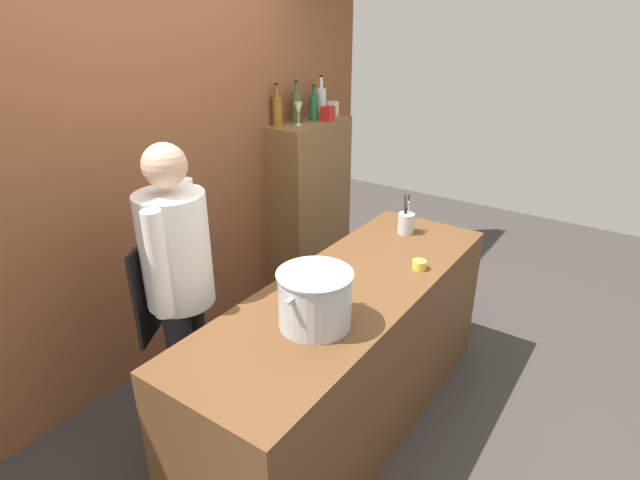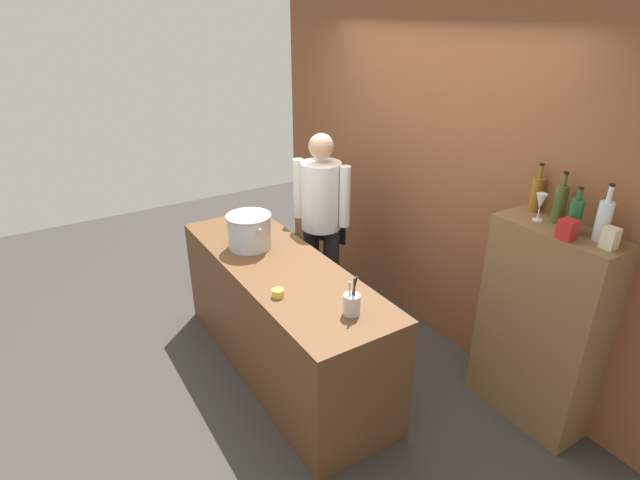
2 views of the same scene
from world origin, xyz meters
TOP-DOWN VIEW (x-y plane):
  - ground_plane at (0.00, 0.00)m, footprint 8.00×8.00m
  - brick_back_panel at (0.00, 1.40)m, footprint 4.40×0.10m
  - prep_counter at (0.00, 0.00)m, footprint 2.15×0.70m
  - bar_cabinet at (1.32, 1.19)m, footprint 0.76×0.32m
  - chef at (-0.53, 0.68)m, footprint 0.47×0.41m
  - stockpot_large at (-0.38, -0.05)m, footprint 0.40×0.34m
  - utensil_crock at (0.79, 0.07)m, footprint 0.10×0.10m
  - butter_jar at (0.38, -0.22)m, footprint 0.08×0.08m
  - wine_bottle_olive at (1.23, 1.26)m, footprint 0.08×0.08m
  - wine_bottle_clear at (1.52, 1.22)m, footprint 0.08×0.08m
  - wine_bottle_amber at (1.04, 1.30)m, footprint 0.07×0.07m
  - wine_bottle_green at (1.38, 1.19)m, footprint 0.07×0.07m
  - wine_glass_short at (1.16, 1.18)m, footprint 0.07×0.07m
  - spice_tin_cream at (1.61, 1.17)m, footprint 0.07×0.07m
  - spice_tin_red at (1.41, 1.09)m, footprint 0.09×0.09m

SIDE VIEW (x-z plane):
  - ground_plane at x=0.00m, z-range 0.00..0.00m
  - prep_counter at x=0.00m, z-range 0.00..0.90m
  - bar_cabinet at x=1.32m, z-range 0.00..1.39m
  - butter_jar at x=0.38m, z-range 0.90..0.95m
  - chef at x=-0.53m, z-range 0.13..1.79m
  - utensil_crock at x=0.79m, z-range 0.84..1.10m
  - stockpot_large at x=-0.38m, z-range 0.90..1.16m
  - spice_tin_red at x=1.41m, z-range 1.39..1.50m
  - spice_tin_cream at x=1.61m, z-range 1.39..1.51m
  - wine_bottle_green at x=1.38m, z-range 1.36..1.63m
  - brick_back_panel at x=0.00m, z-range 0.00..3.00m
  - wine_glass_short at x=1.16m, z-range 1.42..1.59m
  - wine_bottle_amber at x=1.04m, z-range 1.35..1.66m
  - wine_bottle_olive at x=1.23m, z-range 1.36..1.67m
  - wine_bottle_clear at x=1.52m, z-range 1.35..1.68m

